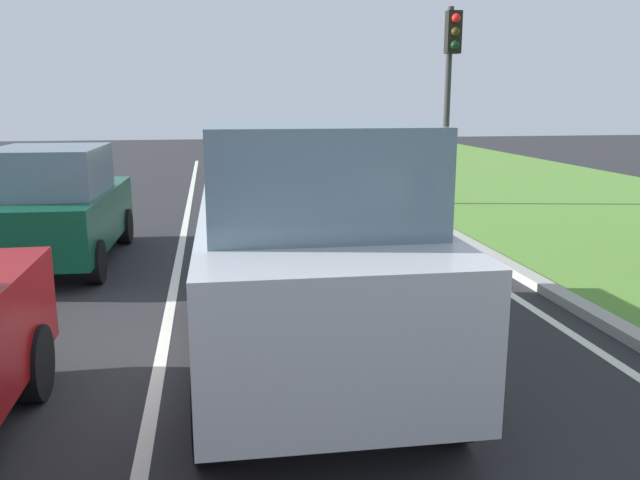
# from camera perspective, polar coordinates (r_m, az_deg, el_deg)

# --- Properties ---
(ground_plane) EXTENTS (60.00, 60.00, 0.00)m
(ground_plane) POSITION_cam_1_polar(r_m,az_deg,el_deg) (10.87, -8.50, -0.92)
(ground_plane) COLOR #262628
(lane_line_center) EXTENTS (0.12, 32.00, 0.01)m
(lane_line_center) POSITION_cam_1_polar(r_m,az_deg,el_deg) (10.88, -12.19, -1.03)
(lane_line_center) COLOR silver
(lane_line_center) RESTS_ON ground
(lane_line_right_edge) EXTENTS (0.12, 32.00, 0.01)m
(lane_line_right_edge) POSITION_cam_1_polar(r_m,az_deg,el_deg) (11.50, 9.73, -0.21)
(lane_line_right_edge) COLOR silver
(lane_line_right_edge) RESTS_ON ground
(curb_right) EXTENTS (0.24, 48.00, 0.12)m
(curb_right) POSITION_cam_1_polar(r_m,az_deg,el_deg) (11.66, 12.07, 0.15)
(curb_right) COLOR #9E9B93
(curb_right) RESTS_ON ground
(car_suv_ahead) EXTENTS (2.04, 4.53, 2.28)m
(car_suv_ahead) POSITION_cam_1_polar(r_m,az_deg,el_deg) (5.90, -1.22, -0.45)
(car_suv_ahead) COLOR #B7BABF
(car_suv_ahead) RESTS_ON ground
(car_hatchback_far) EXTENTS (1.83, 3.75, 1.78)m
(car_hatchback_far) POSITION_cam_1_polar(r_m,az_deg,el_deg) (10.51, -22.22, 2.74)
(car_hatchback_far) COLOR #0C472D
(car_hatchback_far) RESTS_ON ground
(traffic_light_near_right) EXTENTS (0.32, 0.50, 4.44)m
(traffic_light_near_right) POSITION_cam_1_polar(r_m,az_deg,el_deg) (15.17, 11.40, 14.43)
(traffic_light_near_right) COLOR #2D2D2D
(traffic_light_near_right) RESTS_ON ground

